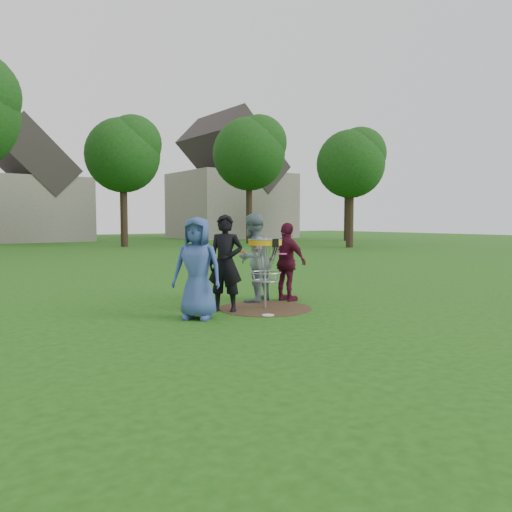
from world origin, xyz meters
TOP-DOWN VIEW (x-y plane):
  - ground at (0.00, 0.00)m, footprint 100.00×100.00m
  - dirt_patch at (0.00, 0.00)m, footprint 1.80×1.80m
  - player_blue at (-1.55, -0.12)m, footprint 0.99×1.02m
  - player_black at (-0.78, 0.19)m, footprint 0.76×0.78m
  - player_grey at (0.28, 0.81)m, footprint 1.10×1.00m
  - player_maroon at (0.92, 0.45)m, footprint 0.56×1.02m
  - disc_on_grass at (-0.40, -0.63)m, footprint 0.22×0.22m
  - disc_golf_basket at (0.00, -0.00)m, footprint 0.66×0.67m
  - held_discs at (-0.23, 0.22)m, footprint 2.16×0.86m
  - tree_row at (0.44, 20.67)m, footprint 51.20×17.42m
  - house_row at (4.78, 33.07)m, footprint 44.50×10.65m

SIDE VIEW (x-z plane):
  - ground at x=0.00m, z-range 0.00..0.00m
  - dirt_patch at x=0.00m, z-range 0.00..0.01m
  - disc_on_grass at x=-0.40m, z-range 0.00..0.02m
  - player_maroon at x=0.92m, z-range 0.00..1.66m
  - player_blue at x=-1.55m, z-range 0.00..1.77m
  - player_black at x=-0.78m, z-range 0.00..1.81m
  - player_grey at x=0.28m, z-range 0.00..1.84m
  - disc_golf_basket at x=0.00m, z-range 0.33..1.71m
  - held_discs at x=-0.23m, z-range 1.02..1.15m
  - house_row at x=4.78m, z-range -1.67..9.95m
  - tree_row at x=0.44m, z-range 1.26..11.16m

